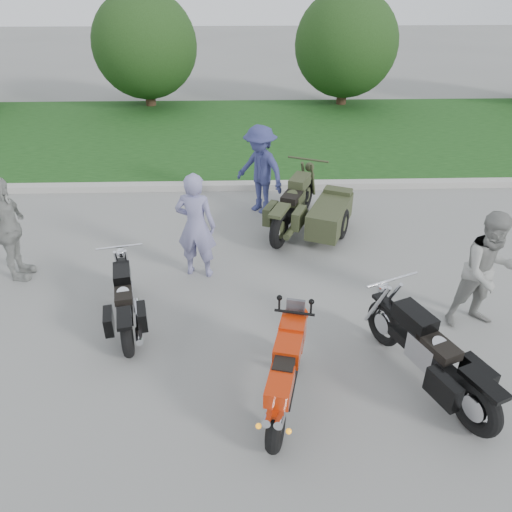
{
  "coord_description": "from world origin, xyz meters",
  "views": [
    {
      "loc": [
        0.29,
        -5.15,
        4.76
      ],
      "look_at": [
        0.49,
        1.48,
        0.8
      ],
      "focal_mm": 35.0,
      "sensor_mm": 36.0,
      "label": 1
    }
  ],
  "objects_px": {
    "person_back": "(8,230)",
    "cruiser_sidecar": "(314,212)",
    "person_grey": "(488,272)",
    "cruiser_right": "(433,358)",
    "cruiser_left": "(126,304)",
    "person_stripe": "(196,226)",
    "sportbike_red": "(285,373)",
    "person_denim": "(260,170)"
  },
  "relations": [
    {
      "from": "person_back",
      "to": "cruiser_sidecar",
      "type": "bearing_deg",
      "value": -72.99
    },
    {
      "from": "person_grey",
      "to": "cruiser_right",
      "type": "bearing_deg",
      "value": -139.97
    },
    {
      "from": "cruiser_left",
      "to": "person_grey",
      "type": "xyz_separation_m",
      "value": [
        5.24,
        -0.09,
        0.52
      ]
    },
    {
      "from": "person_back",
      "to": "cruiser_right",
      "type": "bearing_deg",
      "value": -112.4
    },
    {
      "from": "cruiser_left",
      "to": "person_back",
      "type": "height_order",
      "value": "person_back"
    },
    {
      "from": "person_stripe",
      "to": "person_back",
      "type": "distance_m",
      "value": 3.1
    },
    {
      "from": "sportbike_red",
      "to": "person_denim",
      "type": "distance_m",
      "value": 5.58
    },
    {
      "from": "cruiser_left",
      "to": "person_back",
      "type": "distance_m",
      "value": 2.61
    },
    {
      "from": "cruiser_sidecar",
      "to": "person_grey",
      "type": "xyz_separation_m",
      "value": [
        2.08,
        -2.96,
        0.46
      ]
    },
    {
      "from": "person_denim",
      "to": "person_back",
      "type": "distance_m",
      "value": 4.95
    },
    {
      "from": "sportbike_red",
      "to": "cruiser_left",
      "type": "xyz_separation_m",
      "value": [
        -2.22,
        1.63,
        -0.13
      ]
    },
    {
      "from": "person_denim",
      "to": "cruiser_right",
      "type": "bearing_deg",
      "value": -25.57
    },
    {
      "from": "sportbike_red",
      "to": "person_denim",
      "type": "height_order",
      "value": "person_denim"
    },
    {
      "from": "cruiser_left",
      "to": "person_grey",
      "type": "relative_size",
      "value": 1.1
    },
    {
      "from": "sportbike_red",
      "to": "person_back",
      "type": "relative_size",
      "value": 1.02
    },
    {
      "from": "person_grey",
      "to": "person_denim",
      "type": "relative_size",
      "value": 0.97
    },
    {
      "from": "sportbike_red",
      "to": "cruiser_right",
      "type": "xyz_separation_m",
      "value": [
        1.87,
        0.26,
        -0.06
      ]
    },
    {
      "from": "sportbike_red",
      "to": "cruiser_sidecar",
      "type": "bearing_deg",
      "value": 92.04
    },
    {
      "from": "person_stripe",
      "to": "cruiser_sidecar",
      "type": "bearing_deg",
      "value": -134.88
    },
    {
      "from": "person_denim",
      "to": "person_back",
      "type": "relative_size",
      "value": 1.03
    },
    {
      "from": "cruiser_right",
      "to": "person_stripe",
      "type": "distance_m",
      "value": 4.22
    },
    {
      "from": "person_stripe",
      "to": "person_denim",
      "type": "xyz_separation_m",
      "value": [
        1.17,
        2.51,
        0.01
      ]
    },
    {
      "from": "person_grey",
      "to": "person_back",
      "type": "xyz_separation_m",
      "value": [
        -7.38,
        1.51,
        -0.0
      ]
    },
    {
      "from": "sportbike_red",
      "to": "person_grey",
      "type": "relative_size",
      "value": 1.02
    },
    {
      "from": "person_stripe",
      "to": "person_grey",
      "type": "bearing_deg",
      "value": 172.25
    },
    {
      "from": "person_grey",
      "to": "person_denim",
      "type": "distance_m",
      "value": 5.09
    },
    {
      "from": "cruiser_right",
      "to": "person_back",
      "type": "xyz_separation_m",
      "value": [
        -6.23,
        2.78,
        0.44
      ]
    },
    {
      "from": "person_stripe",
      "to": "person_denim",
      "type": "bearing_deg",
      "value": -103.1
    },
    {
      "from": "person_back",
      "to": "person_stripe",
      "type": "bearing_deg",
      "value": -88.22
    },
    {
      "from": "cruiser_left",
      "to": "person_stripe",
      "type": "relative_size",
      "value": 1.08
    },
    {
      "from": "person_back",
      "to": "person_grey",
      "type": "bearing_deg",
      "value": -99.9
    },
    {
      "from": "sportbike_red",
      "to": "person_grey",
      "type": "bearing_deg",
      "value": 40.72
    },
    {
      "from": "cruiser_sidecar",
      "to": "person_back",
      "type": "relative_size",
      "value": 1.31
    },
    {
      "from": "cruiser_left",
      "to": "person_back",
      "type": "relative_size",
      "value": 1.1
    },
    {
      "from": "person_back",
      "to": "cruiser_left",
      "type": "bearing_deg",
      "value": -121.91
    },
    {
      "from": "cruiser_left",
      "to": "person_denim",
      "type": "distance_m",
      "value": 4.51
    },
    {
      "from": "person_denim",
      "to": "person_back",
      "type": "bearing_deg",
      "value": -105.33
    },
    {
      "from": "person_denim",
      "to": "cruiser_left",
      "type": "bearing_deg",
      "value": -74.33
    },
    {
      "from": "person_grey",
      "to": "person_denim",
      "type": "height_order",
      "value": "person_denim"
    },
    {
      "from": "person_stripe",
      "to": "person_denim",
      "type": "relative_size",
      "value": 0.99
    },
    {
      "from": "sportbike_red",
      "to": "person_denim",
      "type": "bearing_deg",
      "value": 104.78
    },
    {
      "from": "sportbike_red",
      "to": "cruiser_left",
      "type": "distance_m",
      "value": 2.76
    }
  ]
}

